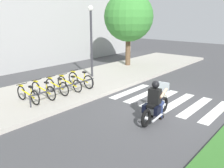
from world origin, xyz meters
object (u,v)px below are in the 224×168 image
rider (156,98)px  bicycle_1 (43,90)px  bicycle_0 (28,94)px  bicycle_4 (81,80)px  tree_near_rack (129,17)px  bike_rack (65,87)px  motorcycle (156,107)px  bicycle_3 (69,83)px  bicycle_2 (57,86)px  street_lamp (91,35)px

rider → bicycle_1: 4.78m
bicycle_0 → bicycle_4: 2.84m
bicycle_4 → tree_near_rack: bearing=14.0°
bicycle_4 → bike_rack: 1.53m
bicycle_4 → bicycle_1: bearing=180.0°
motorcycle → bicycle_3: size_ratio=1.27×
motorcycle → bicycle_0: 5.05m
bike_rack → bicycle_2: bearing=90.0°
bicycle_0 → tree_near_rack: (8.65, 1.45, 2.90)m
bike_rack → tree_near_rack: (7.23, 2.00, 2.82)m
bicycle_0 → street_lamp: street_lamp is taller
rider → bicycle_3: size_ratio=0.86×
street_lamp → tree_near_rack: 4.08m
bicycle_2 → bike_rack: size_ratio=0.46×
rider → bike_rack: bearing=99.5°
tree_near_rack → bike_rack: bearing=-164.5°
rider → bicycle_2: size_ratio=0.90×
bicycle_4 → bicycle_0: bearing=180.0°
bike_rack → bicycle_4: bearing=21.3°
bicycle_1 → tree_near_rack: bearing=10.3°
bicycle_1 → bicycle_4: (2.13, -0.00, 0.02)m
bicycle_0 → bicycle_3: bearing=0.0°
tree_near_rack → rider: bearing=-137.5°
motorcycle → rider: (-0.08, -0.00, 0.36)m
bicycle_3 → street_lamp: bearing=22.2°
rider → tree_near_rack: bearing=42.5°
street_lamp → tree_near_rack: size_ratio=0.80×
motorcycle → bike_rack: bearing=100.6°
bicycle_4 → motorcycle: bearing=-98.4°
bike_rack → street_lamp: street_lamp is taller
bicycle_0 → tree_near_rack: size_ratio=0.31×
bicycle_1 → tree_near_rack: 8.57m
bicycle_2 → bicycle_4: bicycle_4 is taller
motorcycle → bicycle_4: 4.61m
motorcycle → rider: 0.37m
bicycle_3 → bicycle_4: 0.71m
bicycle_2 → street_lamp: (3.28, 1.05, 1.96)m
bicycle_4 → tree_near_rack: size_ratio=0.34×
rider → tree_near_rack: (6.56, 6.02, 2.57)m
bicycle_0 → bike_rack: size_ratio=0.45×
bicycle_1 → street_lamp: bearing=14.7°
bicycle_3 → street_lamp: 3.40m
rider → bike_rack: size_ratio=0.41×
bicycle_0 → street_lamp: 5.20m
bicycle_4 → street_lamp: street_lamp is taller
bicycle_0 → bicycle_2: bicycle_2 is taller
rider → bicycle_4: (0.75, 4.57, -0.30)m
rider → bicycle_0: size_ratio=0.91×
bicycle_2 → bicycle_3: 0.71m
rider → bicycle_0: bearing=114.6°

